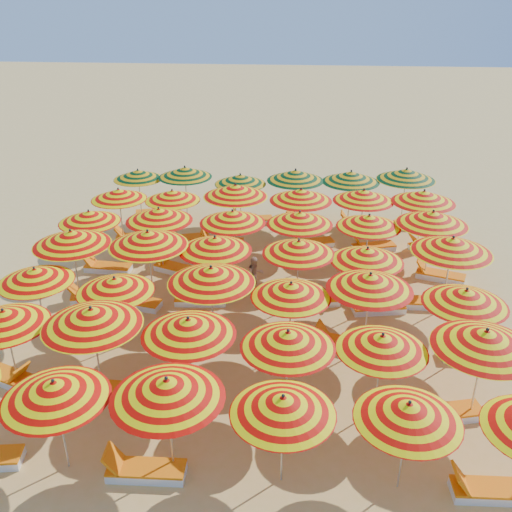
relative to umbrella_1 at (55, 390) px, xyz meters
name	(u,v)px	position (x,y,z in m)	size (l,w,h in m)	color
ground	(255,306)	(3.52, 7.29, -2.13)	(120.00, 120.00, 0.00)	#DCAD61
umbrella_1	(55,390)	(0.00, 0.00, 0.00)	(2.91, 2.91, 2.42)	silver
umbrella_2	(167,389)	(2.35, 0.11, 0.12)	(2.81, 2.81, 2.55)	silver
umbrella_3	(283,405)	(4.73, 0.03, -0.07)	(2.89, 2.89, 2.34)	silver
umbrella_4	(409,412)	(7.23, 0.05, -0.07)	(2.82, 2.82, 2.33)	silver
umbrella_6	(4,318)	(-2.42, 2.65, -0.03)	(2.54, 2.54, 2.38)	silver
umbrella_7	(92,317)	(-0.08, 2.53, 0.20)	(2.93, 2.93, 2.65)	silver
umbrella_8	(188,327)	(2.32, 2.52, 0.06)	(2.75, 2.75, 2.48)	silver
umbrella_9	(288,340)	(4.75, 2.25, 0.01)	(2.35, 2.35, 2.43)	silver
umbrella_10	(382,343)	(6.97, 2.40, -0.06)	(2.93, 2.93, 2.35)	silver
umbrella_11	(486,339)	(9.31, 2.40, 0.18)	(2.97, 2.97, 2.62)	silver
umbrella_12	(35,275)	(-2.68, 5.03, -0.07)	(2.72, 2.72, 2.34)	silver
umbrella_13	(115,285)	(-0.19, 4.66, -0.07)	(2.23, 2.23, 2.34)	silver
umbrella_14	(211,275)	(2.50, 4.95, 0.21)	(3.21, 3.21, 2.66)	silver
umbrella_15	(291,290)	(4.75, 4.70, -0.03)	(2.55, 2.55, 2.38)	silver
umbrella_16	(370,282)	(6.92, 5.06, 0.14)	(3.19, 3.19, 2.57)	silver
umbrella_17	(466,297)	(9.43, 4.65, 0.01)	(2.83, 2.83, 2.43)	silver
umbrella_18	(71,238)	(-2.37, 7.10, 0.20)	(2.62, 2.62, 2.65)	silver
umbrella_19	(148,239)	(0.13, 7.17, 0.25)	(3.06, 3.06, 2.70)	silver
umbrella_20	(215,244)	(2.25, 7.30, 0.08)	(2.47, 2.47, 2.51)	silver
umbrella_21	(299,247)	(4.91, 7.37, 0.04)	(2.61, 2.61, 2.47)	silver
umbrella_22	(367,255)	(7.03, 7.06, 0.01)	(2.45, 2.45, 2.43)	silver
umbrella_23	(452,245)	(9.67, 7.53, 0.23)	(2.88, 2.88, 2.68)	silver
umbrella_24	(89,217)	(-2.68, 9.54, -0.05)	(2.84, 2.84, 2.36)	silver
umbrella_25	(159,215)	(-0.11, 9.55, 0.11)	(2.83, 2.83, 2.54)	silver
umbrella_26	(233,217)	(2.53, 9.62, 0.08)	(2.73, 2.73, 2.51)	silver
umbrella_27	(300,218)	(4.91, 9.73, 0.07)	(2.86, 2.86, 2.50)	silver
umbrella_28	(369,221)	(7.34, 9.83, 0.01)	(3.03, 3.03, 2.43)	silver
umbrella_29	(433,218)	(9.51, 9.82, 0.20)	(2.98, 2.98, 2.65)	silver
umbrella_30	(119,194)	(-2.34, 11.97, -0.05)	(2.51, 2.51, 2.36)	silver
umbrella_31	(172,196)	(-0.18, 12.06, -0.07)	(2.72, 2.72, 2.34)	silver
umbrella_32	(235,191)	(2.35, 11.98, 0.24)	(2.77, 2.77, 2.69)	silver
umbrella_33	(301,195)	(4.91, 11.94, 0.15)	(3.00, 3.00, 2.59)	silver
umbrella_34	(364,195)	(7.35, 12.25, 0.10)	(3.15, 3.15, 2.53)	silver
umbrella_35	(424,197)	(9.62, 12.12, 0.16)	(3.20, 3.20, 2.60)	silver
umbrella_36	(138,175)	(-2.30, 14.67, -0.09)	(2.88, 2.88, 2.31)	silver
umbrella_37	(185,172)	(-0.19, 14.67, 0.08)	(2.90, 2.90, 2.51)	silver
umbrella_38	(240,179)	(2.29, 14.29, -0.06)	(2.65, 2.65, 2.35)	silver
umbrella_39	(295,175)	(4.65, 14.36, 0.16)	(3.18, 3.18, 2.60)	silver
umbrella_40	(351,177)	(6.99, 14.37, 0.16)	(3.22, 3.22, 2.60)	silver
umbrella_41	(406,174)	(9.34, 14.74, 0.21)	(2.65, 2.65, 2.66)	silver
lounger_1	(144,470)	(1.75, -0.11, -1.98)	(1.75, 0.63, 0.69)	white
lounger_2	(490,490)	(9.12, -0.02, -1.98)	(1.75, 0.64, 0.69)	white
lounger_3	(3,375)	(-2.93, 2.83, -1.98)	(1.83, 1.15, 0.69)	white
lounger_4	(124,391)	(0.52, 2.46, -1.98)	(1.74, 0.62, 0.69)	white
lounger_5	(168,398)	(1.72, 2.27, -1.98)	(1.76, 0.69, 0.69)	white
lounger_6	(446,413)	(8.71, 2.31, -1.98)	(1.82, 0.98, 0.69)	white
lounger_7	(343,344)	(6.32, 5.09, -1.98)	(1.82, 1.00, 0.69)	white
lounger_8	(474,355)	(10.02, 4.87, -1.98)	(1.74, 0.59, 0.69)	white
lounger_9	(96,296)	(-1.87, 7.18, -1.98)	(1.82, 0.96, 0.69)	white
lounger_10	(134,302)	(-0.47, 6.94, -1.98)	(1.81, 0.91, 0.69)	white
lounger_11	(202,299)	(1.75, 7.31, -1.98)	(1.77, 0.71, 0.69)	white
lounger_12	(315,301)	(5.51, 7.52, -1.98)	(1.82, 1.03, 0.69)	white
lounger_13	(380,307)	(7.63, 7.28, -1.98)	(1.81, 0.89, 0.69)	white
lounger_14	(422,302)	(9.07, 7.73, -1.98)	(1.74, 0.62, 0.69)	white
lounger_15	(107,267)	(-2.18, 9.34, -1.98)	(1.76, 0.68, 0.69)	white
lounger_16	(176,268)	(0.40, 9.46, -1.98)	(1.82, 1.18, 0.69)	white
lounger_17	(439,275)	(10.01, 9.74, -1.98)	(1.83, 1.11, 0.69)	white
lounger_18	(136,238)	(-1.84, 12.08, -1.98)	(1.80, 0.84, 0.69)	white
lounger_19	(190,238)	(0.41, 12.19, -1.98)	(1.83, 1.04, 0.69)	white
lounger_20	(221,242)	(1.75, 11.92, -1.98)	(1.75, 0.63, 0.69)	white
lounger_21	(312,243)	(5.42, 12.15, -1.98)	(1.83, 1.12, 0.69)	white
lounger_22	(373,247)	(7.85, 12.00, -1.98)	(1.83, 1.07, 0.69)	white
lounger_23	(429,246)	(10.12, 12.31, -1.98)	(1.83, 1.12, 0.69)	white
lounger_24	(156,213)	(-1.71, 14.93, -1.98)	(1.82, 1.00, 0.69)	white
lounger_25	(252,220)	(2.79, 14.42, -1.98)	(1.81, 0.91, 0.69)	white
lounger_26	(305,224)	(5.15, 14.20, -1.98)	(1.83, 1.16, 0.69)	white
lounger_27	(359,224)	(7.49, 14.32, -1.98)	(1.77, 0.72, 0.69)	white
lounger_28	(415,225)	(9.94, 14.50, -1.98)	(1.77, 0.69, 0.69)	white
beachgoer_b	(255,275)	(3.45, 8.23, -1.47)	(0.64, 0.50, 1.32)	tan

